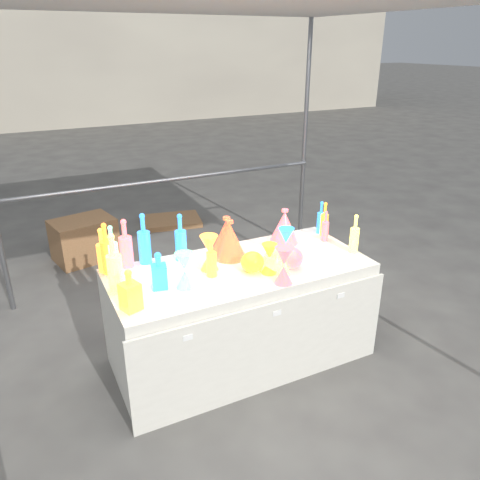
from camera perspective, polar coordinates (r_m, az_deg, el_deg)
name	(u,v)px	position (r m, az deg, el deg)	size (l,w,h in m)	color
ground	(240,356)	(3.63, 0.00, -13.93)	(80.00, 80.00, 0.00)	slate
canopy_tent	(239,2)	(2.92, -0.09, 26.98)	(3.15, 3.15, 2.46)	gray
display_table	(241,314)	(3.41, 0.07, -8.99)	(1.84, 0.83, 0.75)	silver
background_building	(161,15)	(17.44, -9.63, 25.42)	(14.00, 6.00, 6.00)	beige
cardboard_box_closed	(84,239)	(5.29, -18.46, 0.07)	(0.62, 0.45, 0.45)	#986B44
cardboard_box_flat	(171,221)	(6.15, -8.43, 2.31)	(0.75, 0.53, 0.06)	#986B44
bottle_0	(102,250)	(3.24, -16.43, -1.16)	(0.08, 0.08, 0.31)	red
bottle_1	(144,239)	(3.28, -11.64, 0.17)	(0.09, 0.09, 0.37)	#198937
bottle_2	(106,248)	(3.20, -15.98, -1.00)	(0.08, 0.08, 0.36)	gold
bottle_3	(126,243)	(3.26, -13.78, -0.38)	(0.09, 0.09, 0.35)	#251EB3
bottle_4	(114,263)	(2.94, -15.10, -2.75)	(0.09, 0.09, 0.39)	teal
bottle_5	(112,250)	(3.19, -15.29, -1.15)	(0.07, 0.07, 0.34)	#BA2567
bottle_6	(211,257)	(3.06, -3.51, -2.12)	(0.07, 0.07, 0.27)	red
bottle_7	(181,237)	(3.30, -7.26, 0.35)	(0.08, 0.08, 0.35)	#198937
decanter_0	(130,290)	(2.75, -13.28, -5.93)	(0.10, 0.10, 0.26)	red
decanter_2	(159,270)	(2.96, -9.87, -3.65)	(0.09, 0.09, 0.24)	#198937
hourglass_0	(269,259)	(3.11, 3.59, -2.28)	(0.11, 0.11, 0.21)	gold
hourglass_1	(284,266)	(2.98, 5.37, -3.12)	(0.12, 0.12, 0.25)	#251EB3
hourglass_2	(284,261)	(3.10, 5.38, -2.55)	(0.10, 0.10, 0.20)	teal
hourglass_3	(185,270)	(2.94, -6.76, -3.70)	(0.12, 0.12, 0.24)	#BA2567
hourglass_4	(209,253)	(3.15, -3.78, -1.55)	(0.12, 0.12, 0.25)	red
hourglass_5	(286,243)	(3.33, 5.60, -0.42)	(0.12, 0.12, 0.23)	#198937
globe_1	(274,262)	(3.17, 4.17, -2.68)	(0.16, 0.16, 0.13)	teal
globe_2	(253,263)	(3.14, 1.53, -2.82)	(0.16, 0.16, 0.13)	gold
globe_3	(291,259)	(3.21, 6.22, -2.32)	(0.17, 0.17, 0.14)	#251EB3
lampshade_0	(230,239)	(3.32, -1.27, 0.12)	(0.24, 0.24, 0.28)	gold
lampshade_1	(227,235)	(3.39, -1.62, 0.61)	(0.24, 0.24, 0.28)	gold
lampshade_2	(284,226)	(3.59, 5.43, 1.73)	(0.23, 0.23, 0.27)	#251EB3
bottle_8	(321,217)	(3.81, 9.83, 2.75)	(0.06, 0.06, 0.27)	#198937
bottle_9	(325,219)	(3.77, 10.27, 2.56)	(0.06, 0.06, 0.28)	gold
bottle_10	(325,226)	(3.67, 10.36, 1.69)	(0.05, 0.05, 0.24)	#251EB3
bottle_11	(355,234)	(3.50, 13.81, 0.77)	(0.07, 0.07, 0.29)	teal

